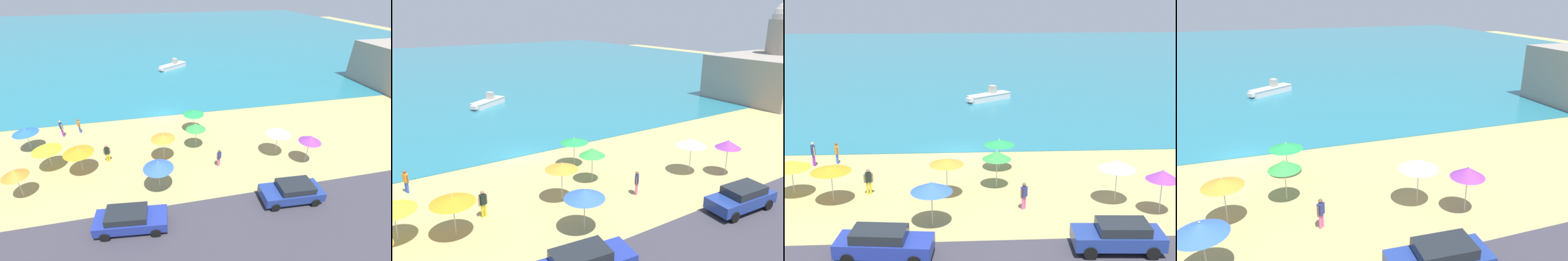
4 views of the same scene
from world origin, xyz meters
The scene contains 17 objects.
ground_plane centered at (0.00, 0.00, 0.00)m, with size 160.00×160.00×0.00m, color tan.
sea centered at (0.00, 55.00, 0.03)m, with size 150.00×110.00×0.05m, color teal.
beach_umbrella_0 centered at (2.30, -7.06, 2.17)m, with size 1.82×1.82×2.51m.
beach_umbrella_1 centered at (2.75, -3.91, 2.02)m, with size 2.11×2.11×2.27m.
beach_umbrella_2 centered at (-7.50, -8.87, 2.15)m, with size 2.33×2.33×2.40m.
beach_umbrella_3 centered at (9.06, -9.74, 2.38)m, with size 2.16×2.16×2.72m.
beach_umbrella_4 centered at (-1.55, -12.10, 2.21)m, with size 2.22×2.22×2.53m.
beach_umbrella_5 centered at (11.08, -11.34, 2.32)m, with size 1.80×1.80×2.66m.
beach_umbrella_7 centered at (-10.14, -7.70, 2.03)m, with size 2.29×2.29×2.35m.
beach_umbrella_10 centered at (-0.82, -8.35, 2.26)m, with size 2.07×2.07×2.52m.
bather_0 centered at (3.59, -10.29, 0.90)m, with size 0.44×0.41×1.60m.
bather_1 centered at (-8.82, -1.93, 0.89)m, with size 0.34×0.53×1.59m.
bather_2 centered at (-5.61, -7.68, 0.93)m, with size 0.55×0.30×1.66m.
bather_3 centered at (-10.37, -2.34, 0.99)m, with size 0.38×0.50×1.76m.
parked_car_0 centered at (7.44, -15.26, 0.84)m, with size 4.36×2.08×1.46m.
parked_car_1 centered at (-3.67, -15.39, 0.84)m, with size 4.62×2.18×1.46m.
skiff_nearshore centered at (3.63, 18.43, 0.49)m, with size 5.26×4.21×1.64m.
Camera 3 is at (-0.29, -35.91, 12.06)m, focal length 45.00 mm.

